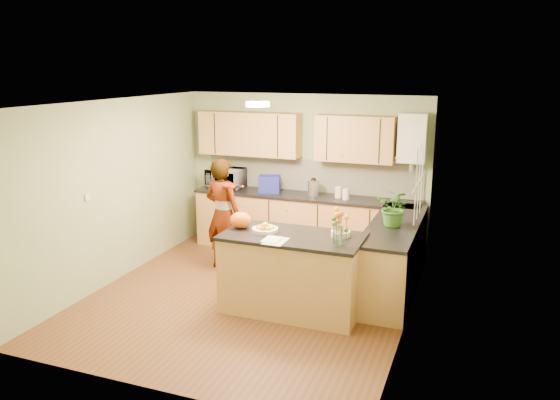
% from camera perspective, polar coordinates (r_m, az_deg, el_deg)
% --- Properties ---
extents(floor, '(4.50, 4.50, 0.00)m').
position_cam_1_polar(floor, '(7.24, -3.08, -10.01)').
color(floor, '#563518').
rests_on(floor, ground).
extents(ceiling, '(4.00, 4.50, 0.02)m').
position_cam_1_polar(ceiling, '(6.63, -3.36, 10.15)').
color(ceiling, silver).
rests_on(ceiling, wall_back).
extents(wall_back, '(4.00, 0.02, 2.50)m').
position_cam_1_polar(wall_back, '(8.88, 2.64, 2.96)').
color(wall_back, gray).
rests_on(wall_back, floor).
extents(wall_front, '(4.00, 0.02, 2.50)m').
position_cam_1_polar(wall_front, '(4.95, -13.83, -6.37)').
color(wall_front, gray).
rests_on(wall_front, floor).
extents(wall_left, '(0.02, 4.50, 2.50)m').
position_cam_1_polar(wall_left, '(7.83, -16.73, 0.90)').
color(wall_left, gray).
rests_on(wall_left, floor).
extents(wall_right, '(0.02, 4.50, 2.50)m').
position_cam_1_polar(wall_right, '(6.32, 13.64, -1.94)').
color(wall_right, gray).
rests_on(wall_right, floor).
extents(back_counter, '(3.64, 0.62, 0.94)m').
position_cam_1_polar(back_counter, '(8.76, 2.60, -2.44)').
color(back_counter, tan).
rests_on(back_counter, floor).
extents(right_counter, '(0.62, 2.24, 0.94)m').
position_cam_1_polar(right_counter, '(7.39, 11.83, -5.86)').
color(right_counter, tan).
rests_on(right_counter, floor).
extents(splashback, '(3.60, 0.02, 0.52)m').
position_cam_1_polar(splashback, '(8.85, 3.23, 2.58)').
color(splashback, white).
rests_on(splashback, back_counter).
extents(upper_cabinets, '(3.20, 0.34, 0.70)m').
position_cam_1_polar(upper_cabinets, '(8.69, 1.23, 6.73)').
color(upper_cabinets, tan).
rests_on(upper_cabinets, wall_back).
extents(boiler, '(0.40, 0.30, 0.86)m').
position_cam_1_polar(boiler, '(8.26, 13.69, 6.31)').
color(boiler, white).
rests_on(boiler, wall_back).
extents(window_right, '(0.01, 1.30, 1.05)m').
position_cam_1_polar(window_right, '(6.83, 14.37, 1.78)').
color(window_right, white).
rests_on(window_right, wall_right).
extents(light_switch, '(0.02, 0.09, 0.09)m').
position_cam_1_polar(light_switch, '(7.36, -19.46, 0.28)').
color(light_switch, white).
rests_on(light_switch, wall_left).
extents(ceiling_lamp, '(0.30, 0.30, 0.07)m').
position_cam_1_polar(ceiling_lamp, '(6.91, -2.34, 9.98)').
color(ceiling_lamp, '#FFEABF').
rests_on(ceiling_lamp, ceiling).
extents(peninsula_island, '(1.69, 0.86, 0.97)m').
position_cam_1_polar(peninsula_island, '(6.67, 1.29, -7.61)').
color(peninsula_island, tan).
rests_on(peninsula_island, floor).
extents(fruit_dish, '(0.32, 0.32, 0.11)m').
position_cam_1_polar(fruit_dish, '(6.62, -1.55, -2.96)').
color(fruit_dish, beige).
rests_on(fruit_dish, peninsula_island).
extents(orange_bowl, '(0.23, 0.23, 0.13)m').
position_cam_1_polar(orange_bowl, '(6.48, 6.35, -3.31)').
color(orange_bowl, beige).
rests_on(orange_bowl, peninsula_island).
extents(flower_vase, '(0.25, 0.25, 0.46)m').
position_cam_1_polar(flower_vase, '(6.09, 6.09, -1.97)').
color(flower_vase, silver).
rests_on(flower_vase, peninsula_island).
extents(orange_bag, '(0.27, 0.23, 0.20)m').
position_cam_1_polar(orange_bag, '(6.78, -4.14, -2.10)').
color(orange_bag, orange).
rests_on(orange_bag, peninsula_island).
extents(papers, '(0.23, 0.32, 0.01)m').
position_cam_1_polar(papers, '(6.28, -0.47, -4.29)').
color(papers, white).
rests_on(papers, peninsula_island).
extents(violinist, '(0.67, 0.52, 1.65)m').
position_cam_1_polar(violinist, '(7.97, -5.98, -1.50)').
color(violinist, '#DA9C85').
rests_on(violinist, floor).
extents(violin, '(0.57, 0.50, 0.14)m').
position_cam_1_polar(violin, '(7.58, -5.46, 1.56)').
color(violin, '#4E1404').
rests_on(violin, violinist).
extents(microwave, '(0.60, 0.41, 0.33)m').
position_cam_1_polar(microwave, '(9.14, -5.68, 2.30)').
color(microwave, white).
rests_on(microwave, back_counter).
extents(blue_box, '(0.39, 0.32, 0.27)m').
position_cam_1_polar(blue_box, '(8.79, -1.11, 1.69)').
color(blue_box, navy).
rests_on(blue_box, back_counter).
extents(kettle, '(0.18, 0.18, 0.33)m').
position_cam_1_polar(kettle, '(8.57, 3.51, 1.36)').
color(kettle, silver).
rests_on(kettle, back_counter).
extents(jar_cream, '(0.15, 0.15, 0.17)m').
position_cam_1_polar(jar_cream, '(8.47, 6.14, 0.82)').
color(jar_cream, beige).
rests_on(jar_cream, back_counter).
extents(jar_white, '(0.12, 0.12, 0.16)m').
position_cam_1_polar(jar_white, '(8.38, 6.91, 0.61)').
color(jar_white, white).
rests_on(jar_white, back_counter).
extents(potted_plant, '(0.51, 0.46, 0.49)m').
position_cam_1_polar(potted_plant, '(7.04, 11.92, -0.79)').
color(potted_plant, '#377025').
rests_on(potted_plant, right_counter).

